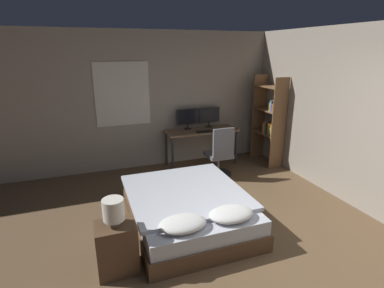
{
  "coord_description": "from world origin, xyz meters",
  "views": [
    {
      "loc": [
        -1.78,
        -2.13,
        2.34
      ],
      "look_at": [
        -0.06,
        2.57,
        0.75
      ],
      "focal_mm": 28.0,
      "sensor_mm": 36.0,
      "label": 1
    }
  ],
  "objects_px": {
    "nightstand": "(117,248)",
    "bookshelf": "(271,119)",
    "bedside_lamp": "(113,210)",
    "keyboard": "(205,132)",
    "monitor_left": "(188,118)",
    "bed": "(188,209)",
    "computer_mouse": "(217,130)",
    "office_chair": "(220,157)",
    "monitor_right": "(209,116)",
    "desk": "(202,135)"
  },
  "relations": [
    {
      "from": "nightstand",
      "to": "bookshelf",
      "type": "height_order",
      "value": "bookshelf"
    },
    {
      "from": "nightstand",
      "to": "monitor_left",
      "type": "xyz_separation_m",
      "value": [
        1.81,
        2.85,
        0.71
      ]
    },
    {
      "from": "bed",
      "to": "monitor_right",
      "type": "distance_m",
      "value": 2.68
    },
    {
      "from": "computer_mouse",
      "to": "bookshelf",
      "type": "bearing_deg",
      "value": -11.63
    },
    {
      "from": "bed",
      "to": "bedside_lamp",
      "type": "xyz_separation_m",
      "value": [
        -1.03,
        -0.6,
        0.52
      ]
    },
    {
      "from": "bed",
      "to": "desk",
      "type": "height_order",
      "value": "desk"
    },
    {
      "from": "desk",
      "to": "office_chair",
      "type": "distance_m",
      "value": 0.75
    },
    {
      "from": "bedside_lamp",
      "to": "keyboard",
      "type": "distance_m",
      "value": 3.23
    },
    {
      "from": "nightstand",
      "to": "bookshelf",
      "type": "relative_size",
      "value": 0.31
    },
    {
      "from": "keyboard",
      "to": "computer_mouse",
      "type": "xyz_separation_m",
      "value": [
        0.27,
        0.0,
        0.01
      ]
    },
    {
      "from": "nightstand",
      "to": "office_chair",
      "type": "distance_m",
      "value": 2.92
    },
    {
      "from": "nightstand",
      "to": "bookshelf",
      "type": "bearing_deg",
      "value": 33.47
    },
    {
      "from": "bed",
      "to": "keyboard",
      "type": "bearing_deg",
      "value": 61.58
    },
    {
      "from": "bed",
      "to": "bookshelf",
      "type": "height_order",
      "value": "bookshelf"
    },
    {
      "from": "keyboard",
      "to": "monitor_left",
      "type": "bearing_deg",
      "value": 124.69
    },
    {
      "from": "computer_mouse",
      "to": "office_chair",
      "type": "xyz_separation_m",
      "value": [
        -0.17,
        -0.52,
        -0.39
      ]
    },
    {
      "from": "monitor_left",
      "to": "bookshelf",
      "type": "distance_m",
      "value": 1.72
    },
    {
      "from": "bedside_lamp",
      "to": "office_chair",
      "type": "bearing_deg",
      "value": 42.56
    },
    {
      "from": "monitor_right",
      "to": "bedside_lamp",
      "type": "bearing_deg",
      "value": -128.92
    },
    {
      "from": "keyboard",
      "to": "bookshelf",
      "type": "distance_m",
      "value": 1.41
    },
    {
      "from": "office_chair",
      "to": "computer_mouse",
      "type": "bearing_deg",
      "value": 71.86
    },
    {
      "from": "bedside_lamp",
      "to": "monitor_left",
      "type": "height_order",
      "value": "monitor_left"
    },
    {
      "from": "office_chair",
      "to": "nightstand",
      "type": "bearing_deg",
      "value": -137.44
    },
    {
      "from": "bedside_lamp",
      "to": "office_chair",
      "type": "distance_m",
      "value": 2.94
    },
    {
      "from": "monitor_right",
      "to": "bookshelf",
      "type": "relative_size",
      "value": 0.25
    },
    {
      "from": "monitor_left",
      "to": "monitor_right",
      "type": "xyz_separation_m",
      "value": [
        0.49,
        0.0,
        0.0
      ]
    },
    {
      "from": "monitor_left",
      "to": "computer_mouse",
      "type": "distance_m",
      "value": 0.66
    },
    {
      "from": "bed",
      "to": "nightstand",
      "type": "relative_size",
      "value": 3.3
    },
    {
      "from": "bedside_lamp",
      "to": "bookshelf",
      "type": "xyz_separation_m",
      "value": [
        3.43,
        2.27,
        0.21
      ]
    },
    {
      "from": "nightstand",
      "to": "computer_mouse",
      "type": "bearing_deg",
      "value": 47.06
    },
    {
      "from": "office_chair",
      "to": "bookshelf",
      "type": "distance_m",
      "value": 1.43
    },
    {
      "from": "bedside_lamp",
      "to": "bookshelf",
      "type": "height_order",
      "value": "bookshelf"
    },
    {
      "from": "computer_mouse",
      "to": "office_chair",
      "type": "relative_size",
      "value": 0.07
    },
    {
      "from": "monitor_right",
      "to": "computer_mouse",
      "type": "height_order",
      "value": "monitor_right"
    },
    {
      "from": "monitor_right",
      "to": "office_chair",
      "type": "relative_size",
      "value": 0.47
    },
    {
      "from": "bedside_lamp",
      "to": "office_chair",
      "type": "xyz_separation_m",
      "value": [
        2.15,
        1.98,
        -0.37
      ]
    },
    {
      "from": "bedside_lamp",
      "to": "monitor_left",
      "type": "xyz_separation_m",
      "value": [
        1.81,
        2.85,
        0.24
      ]
    },
    {
      "from": "nightstand",
      "to": "bedside_lamp",
      "type": "height_order",
      "value": "bedside_lamp"
    },
    {
      "from": "bed",
      "to": "monitor_left",
      "type": "bearing_deg",
      "value": 70.83
    },
    {
      "from": "computer_mouse",
      "to": "keyboard",
      "type": "bearing_deg",
      "value": 180.0
    },
    {
      "from": "monitor_right",
      "to": "computer_mouse",
      "type": "distance_m",
      "value": 0.42
    },
    {
      "from": "monitor_left",
      "to": "bookshelf",
      "type": "xyz_separation_m",
      "value": [
        1.62,
        -0.58,
        -0.02
      ]
    },
    {
      "from": "bed",
      "to": "monitor_right",
      "type": "bearing_deg",
      "value": 60.54
    },
    {
      "from": "nightstand",
      "to": "office_chair",
      "type": "bearing_deg",
      "value": 42.56
    },
    {
      "from": "bed",
      "to": "office_chair",
      "type": "xyz_separation_m",
      "value": [
        1.12,
        1.37,
        0.15
      ]
    },
    {
      "from": "computer_mouse",
      "to": "office_chair",
      "type": "distance_m",
      "value": 0.67
    },
    {
      "from": "bed",
      "to": "computer_mouse",
      "type": "relative_size",
      "value": 27.19
    },
    {
      "from": "monitor_left",
      "to": "computer_mouse",
      "type": "relative_size",
      "value": 6.59
    },
    {
      "from": "keyboard",
      "to": "bookshelf",
      "type": "bearing_deg",
      "value": -9.42
    },
    {
      "from": "bedside_lamp",
      "to": "monitor_right",
      "type": "height_order",
      "value": "monitor_right"
    }
  ]
}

